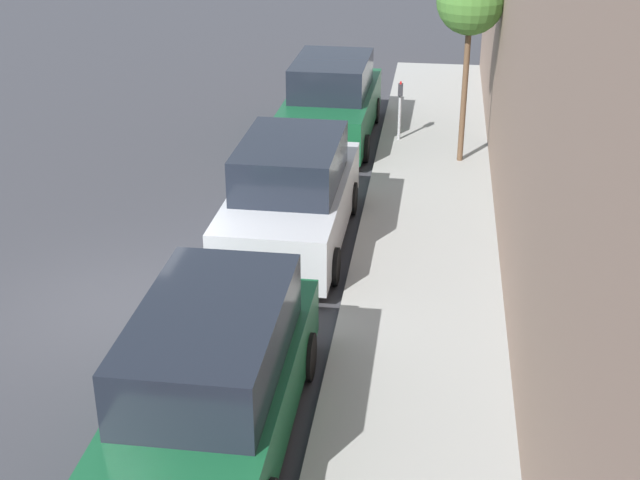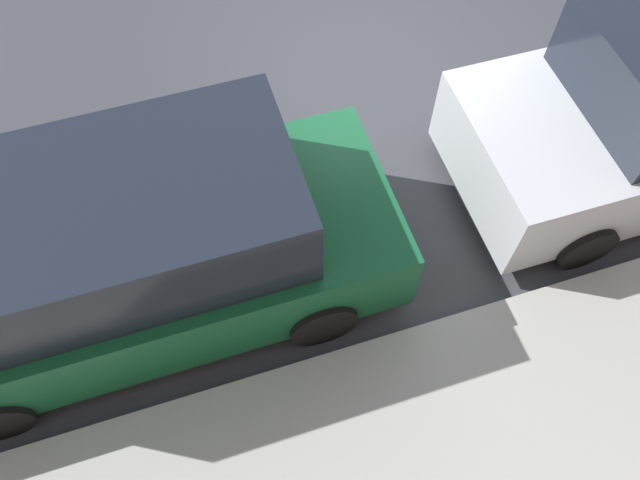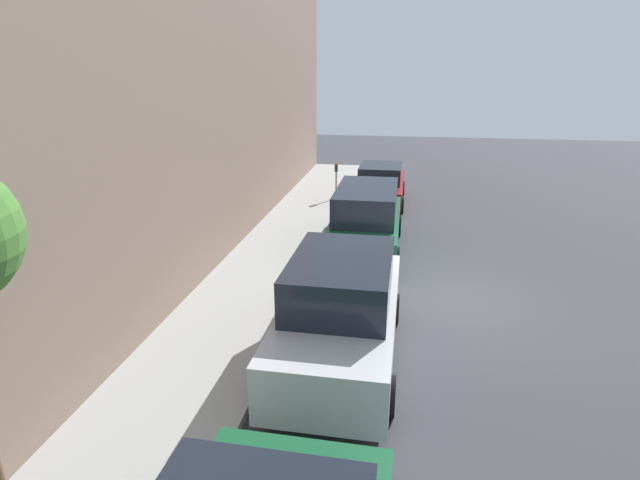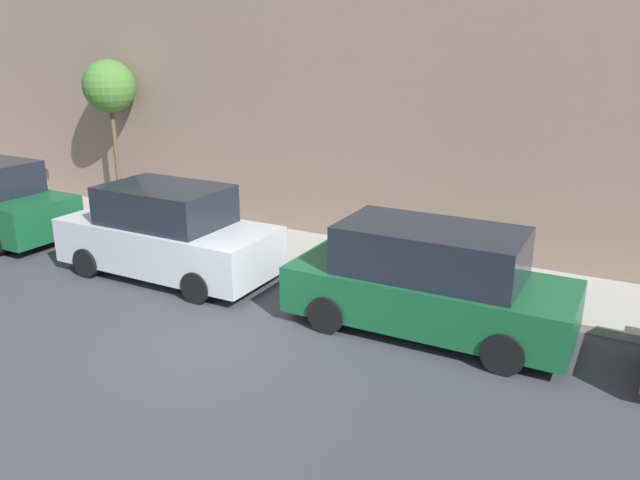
# 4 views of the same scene
# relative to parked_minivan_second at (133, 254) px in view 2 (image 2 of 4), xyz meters

# --- Properties ---
(ground_plane) EXTENTS (60.00, 60.00, 0.00)m
(ground_plane) POSITION_rel_parked_minivan_second_xyz_m (-2.33, 3.08, -0.92)
(ground_plane) COLOR #38383D
(sidewalk) EXTENTS (2.55, 32.00, 0.15)m
(sidewalk) POSITION_rel_parked_minivan_second_xyz_m (2.45, 3.08, -0.85)
(sidewalk) COLOR #9E9E99
(sidewalk) RESTS_ON ground_plane
(parked_minivan_second) EXTENTS (2.02, 4.91, 1.90)m
(parked_minivan_second) POSITION_rel_parked_minivan_second_xyz_m (0.00, 0.00, 0.00)
(parked_minivan_second) COLOR #14512D
(parked_minivan_second) RESTS_ON ground_plane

